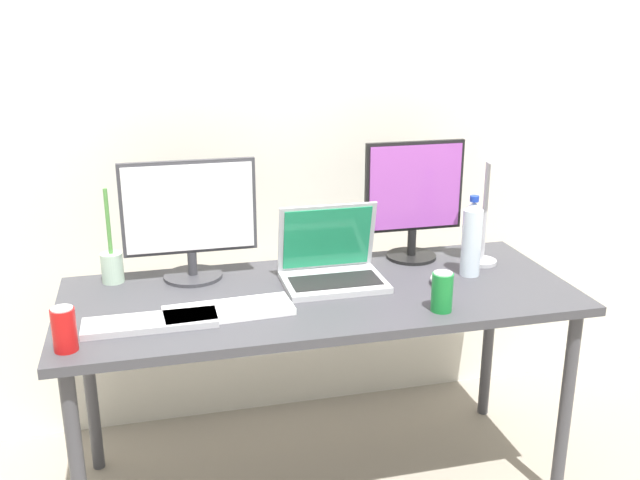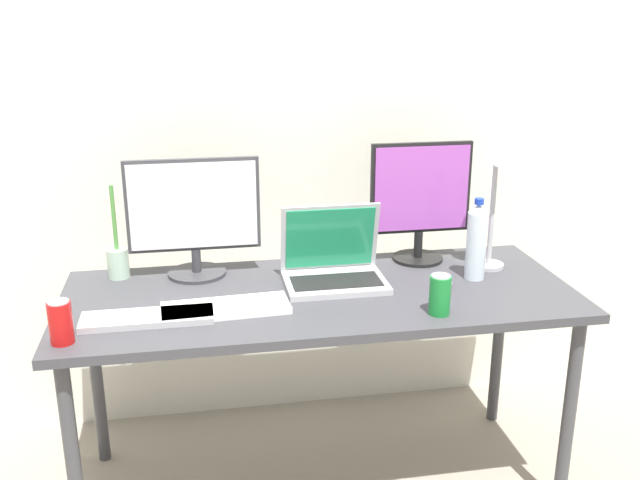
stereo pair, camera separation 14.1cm
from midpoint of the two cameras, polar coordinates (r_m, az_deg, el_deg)
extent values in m
cube|color=silver|center=(2.78, -4.47, 11.16)|extent=(7.00, 0.08, 2.60)
cylinder|color=#424247|center=(2.27, -20.54, -17.44)|extent=(0.04, 0.04, 0.71)
cylinder|color=#424247|center=(2.57, 17.55, -12.69)|extent=(0.04, 0.04, 0.71)
cylinder|color=#424247|center=(2.75, -19.37, -10.70)|extent=(0.04, 0.04, 0.71)
cylinder|color=#424247|center=(3.00, 12.03, -7.54)|extent=(0.04, 0.04, 0.71)
cube|color=#3D3D42|center=(2.36, -1.72, -4.51)|extent=(1.68, 0.68, 0.03)
cylinder|color=#38383D|center=(2.53, -11.70, -2.84)|extent=(0.20, 0.20, 0.01)
cylinder|color=#38383D|center=(2.51, -11.77, -1.84)|extent=(0.03, 0.03, 0.08)
cube|color=#38383D|center=(2.45, -12.07, 2.58)|extent=(0.45, 0.02, 0.32)
cube|color=white|center=(2.44, -12.05, 2.50)|extent=(0.43, 0.01, 0.30)
cylinder|color=black|center=(2.68, 5.81, -1.31)|extent=(0.19, 0.19, 0.01)
cylinder|color=black|center=(2.67, 5.85, -0.19)|extent=(0.03, 0.03, 0.10)
cube|color=black|center=(2.61, 6.00, 4.29)|extent=(0.37, 0.02, 0.33)
cube|color=#A54CB2|center=(2.60, 6.10, 4.22)|extent=(0.35, 0.01, 0.31)
cube|color=#B7B7BC|center=(2.41, -0.56, -3.40)|extent=(0.34, 0.25, 0.02)
cube|color=black|center=(2.39, -0.46, -3.30)|extent=(0.30, 0.14, 0.00)
cube|color=#B7B7BC|center=(2.46, -1.09, 0.24)|extent=(0.34, 0.06, 0.24)
cube|color=#1E8C59|center=(2.45, -1.06, 0.16)|extent=(0.31, 0.05, 0.22)
cube|color=white|center=(2.22, -9.15, -5.61)|extent=(0.40, 0.17, 0.02)
cube|color=#B2B2B7|center=(2.19, -15.24, -6.43)|extent=(0.39, 0.12, 0.02)
ellipsoid|color=silver|center=(2.44, 7.94, -3.14)|extent=(0.09, 0.11, 0.04)
cylinder|color=silver|center=(2.51, 10.45, -0.23)|extent=(0.07, 0.07, 0.24)
cone|color=silver|center=(2.47, 10.63, 2.70)|extent=(0.06, 0.06, 0.03)
cylinder|color=#1938B2|center=(2.46, 10.66, 3.26)|extent=(0.03, 0.03, 0.02)
cylinder|color=#197F33|center=(2.21, 7.94, -4.18)|extent=(0.07, 0.07, 0.12)
cylinder|color=silver|center=(2.19, 8.02, -2.66)|extent=(0.06, 0.06, 0.00)
cylinder|color=red|center=(2.09, -21.63, -6.73)|extent=(0.07, 0.07, 0.12)
cylinder|color=silver|center=(2.07, -21.83, -5.14)|extent=(0.06, 0.06, 0.00)
cylinder|color=#B2D1B7|center=(2.54, -17.82, -2.14)|extent=(0.07, 0.07, 0.10)
cylinder|color=#519342|center=(2.49, -18.18, 1.41)|extent=(0.01, 0.01, 0.23)
cylinder|color=#B7B7BC|center=(2.66, 11.30, -1.72)|extent=(0.11, 0.11, 0.01)
cylinder|color=#B7B7BC|center=(2.60, 11.58, 2.51)|extent=(0.02, 0.02, 0.39)
cone|color=#B7B7BC|center=(2.50, 12.49, 7.16)|extent=(0.11, 0.12, 0.11)
camera|label=1|loc=(0.07, -91.76, -0.58)|focal=40.00mm
camera|label=2|loc=(0.07, 88.24, 0.58)|focal=40.00mm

